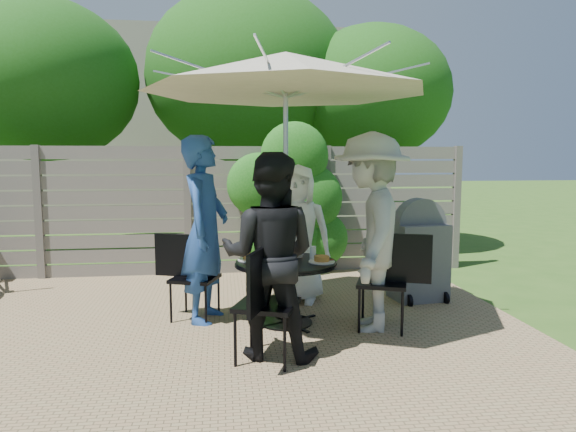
{
  "coord_description": "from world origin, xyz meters",
  "views": [
    {
      "loc": [
        0.48,
        -4.33,
        1.69
      ],
      "look_at": [
        1.15,
        0.85,
        1.08
      ],
      "focal_mm": 32.0,
      "sensor_mm": 36.0,
      "label": 1
    }
  ],
  "objects": [
    {
      "name": "backyard_envelope",
      "position": [
        0.09,
        10.29,
        2.61
      ],
      "size": [
        60.0,
        60.0,
        5.0
      ],
      "color": "#335A1C",
      "rests_on": "ground"
    },
    {
      "name": "patio_table",
      "position": [
        1.1,
        0.65,
        0.46
      ],
      "size": [
        1.24,
        1.24,
        0.65
      ],
      "rotation": [
        0.0,
        0.0,
        -0.29
      ],
      "color": "black",
      "rests_on": "ground"
    },
    {
      "name": "umbrella",
      "position": [
        1.1,
        0.65,
        2.49
      ],
      "size": [
        3.44,
        3.44,
        2.68
      ],
      "rotation": [
        0.0,
        0.0,
        -0.29
      ],
      "color": "silver",
      "rests_on": "ground"
    },
    {
      "name": "chair_back",
      "position": [
        1.38,
        1.58,
        0.26
      ],
      "size": [
        0.54,
        0.67,
        0.88
      ],
      "rotation": [
        0.0,
        0.0,
        4.38
      ],
      "color": "black",
      "rests_on": "ground"
    },
    {
      "name": "person_back",
      "position": [
        1.34,
        1.45,
        0.8
      ],
      "size": [
        0.9,
        0.71,
        1.6
      ],
      "primitive_type": "imported",
      "rotation": [
        0.0,
        0.0,
        6.0
      ],
      "color": "white",
      "rests_on": "ground"
    },
    {
      "name": "chair_left",
      "position": [
        0.18,
        0.93,
        0.27
      ],
      "size": [
        0.69,
        0.55,
        0.9
      ],
      "rotation": [
        0.0,
        0.0,
        5.94
      ],
      "color": "black",
      "rests_on": "ground"
    },
    {
      "name": "person_left",
      "position": [
        0.31,
        0.89,
        0.95
      ],
      "size": [
        0.63,
        0.8,
        1.91
      ],
      "primitive_type": "imported",
      "rotation": [
        0.0,
        0.0,
        7.57
      ],
      "color": "#214791",
      "rests_on": "ground"
    },
    {
      "name": "chair_front",
      "position": [
        0.83,
        -0.27,
        0.3
      ],
      "size": [
        0.61,
        0.75,
        0.98
      ],
      "rotation": [
        0.0,
        0.0,
        1.2
      ],
      "color": "black",
      "rests_on": "ground"
    },
    {
      "name": "person_front",
      "position": [
        0.87,
        -0.14,
        0.86
      ],
      "size": [
        0.99,
        0.87,
        1.73
      ],
      "primitive_type": "imported",
      "rotation": [
        0.0,
        0.0,
        2.85
      ],
      "color": "black",
      "rests_on": "ground"
    },
    {
      "name": "chair_right",
      "position": [
        2.03,
        0.38,
        0.29
      ],
      "size": [
        0.73,
        0.59,
        0.96
      ],
      "rotation": [
        0.0,
        0.0,
        2.78
      ],
      "color": "black",
      "rests_on": "ground"
    },
    {
      "name": "person_right",
      "position": [
        1.9,
        0.42,
        0.96
      ],
      "size": [
        1.04,
        1.39,
        1.92
      ],
      "primitive_type": "imported",
      "rotation": [
        0.0,
        0.0,
        4.42
      ],
      "color": "#A8A8A3",
      "rests_on": "ground"
    },
    {
      "name": "plate_back",
      "position": [
        1.21,
        1.0,
        0.68
      ],
      "size": [
        0.26,
        0.26,
        0.06
      ],
      "color": "white",
      "rests_on": "patio_table"
    },
    {
      "name": "plate_left",
      "position": [
        0.76,
        0.75,
        0.68
      ],
      "size": [
        0.26,
        0.26,
        0.06
      ],
      "color": "white",
      "rests_on": "patio_table"
    },
    {
      "name": "plate_front",
      "position": [
        1.0,
        0.31,
        0.68
      ],
      "size": [
        0.26,
        0.26,
        0.06
      ],
      "color": "white",
      "rests_on": "patio_table"
    },
    {
      "name": "plate_right",
      "position": [
        1.45,
        0.55,
        0.68
      ],
      "size": [
        0.26,
        0.26,
        0.06
      ],
      "color": "white",
      "rests_on": "patio_table"
    },
    {
      "name": "glass_left",
      "position": [
        0.83,
        0.62,
        0.72
      ],
      "size": [
        0.07,
        0.07,
        0.14
      ],
      "primitive_type": "cylinder",
      "color": "silver",
      "rests_on": "patio_table"
    },
    {
      "name": "glass_front",
      "position": [
        1.13,
        0.37,
        0.72
      ],
      "size": [
        0.07,
        0.07,
        0.14
      ],
      "primitive_type": "cylinder",
      "color": "silver",
      "rests_on": "patio_table"
    },
    {
      "name": "glass_right",
      "position": [
        1.38,
        0.68,
        0.72
      ],
      "size": [
        0.07,
        0.07,
        0.14
      ],
      "primitive_type": "cylinder",
      "color": "silver",
      "rests_on": "patio_table"
    },
    {
      "name": "syrup_jug",
      "position": [
        1.06,
        0.72,
        0.73
      ],
      "size": [
        0.09,
        0.09,
        0.16
      ],
      "primitive_type": "cylinder",
      "color": "#59280C",
      "rests_on": "patio_table"
    },
    {
      "name": "coffee_cup",
      "position": [
        1.26,
        0.83,
        0.71
      ],
      "size": [
        0.08,
        0.08,
        0.12
      ],
      "primitive_type": "cylinder",
      "color": "#C6B293",
      "rests_on": "patio_table"
    },
    {
      "name": "bbq_grill",
      "position": [
        2.76,
        1.33,
        0.55
      ],
      "size": [
        0.64,
        0.52,
        1.21
      ],
      "rotation": [
        0.0,
        0.0,
        0.12
      ],
      "color": "#59595E",
      "rests_on": "ground"
    }
  ]
}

